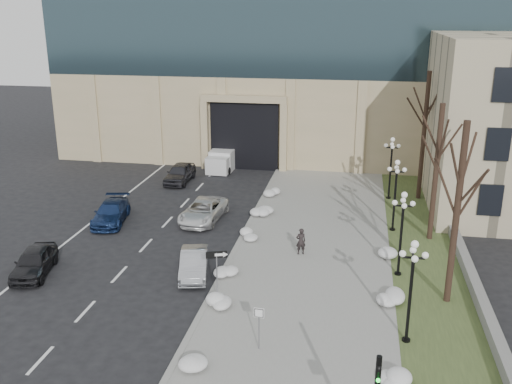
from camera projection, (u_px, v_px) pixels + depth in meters
The scene contains 29 objects.
sidewalk at pixel (311, 257), 32.80m from camera, with size 9.00×40.00×0.12m, color gray.
curb at pixel (234, 251), 33.56m from camera, with size 0.30×40.00×0.14m, color gray.
grass_strip at pixel (427, 266), 31.69m from camera, with size 4.00×40.00×0.10m, color #394924.
stone_wall at pixel (460, 249), 33.13m from camera, with size 0.50×30.00×0.70m, color gray.
car_a at pixel (34, 262), 30.64m from camera, with size 1.69×4.19×1.43m, color black.
car_b at pixel (194, 263), 30.55m from camera, with size 1.41×4.04×1.33m, color #A2A4AA.
car_c at pixel (111, 213), 38.05m from camera, with size 1.93×4.74×1.37m, color navy.
car_d at pixel (203, 211), 38.37m from camera, with size 2.32×5.02×1.39m, color silver.
car_e at pixel (180, 173), 46.81m from camera, with size 1.81×4.50×1.53m, color #313136.
pedestrian at pixel (301, 241), 32.81m from camera, with size 0.58×0.38×1.58m, color black.
box_truck at pixel (225, 158), 50.92m from camera, with size 2.18×5.74×1.80m.
one_way_sign at pixel (220, 261), 26.92m from camera, with size 1.06×0.45×2.83m.
keep_sign at pixel (259, 320), 23.46m from camera, with size 0.44×0.07×2.03m.
snow_clump_b at pixel (184, 364), 22.52m from camera, with size 1.10×1.60×0.36m, color silver.
snow_clump_c at pixel (213, 306), 26.91m from camera, with size 1.10×1.60×0.36m, color silver.
snow_clump_d at pixel (228, 270), 30.57m from camera, with size 1.10×1.60×0.36m, color silver.
snow_clump_e at pixel (248, 234), 35.41m from camera, with size 1.10×1.60×0.36m, color silver.
snow_clump_f at pixel (261, 213), 39.17m from camera, with size 1.10×1.60×0.36m, color silver.
snow_clump_g at pixel (270, 193), 43.29m from camera, with size 1.10×1.60×0.36m, color silver.
snow_clump_h at pixel (395, 384), 21.33m from camera, with size 1.10×1.60×0.36m, color silver.
snow_clump_i at pixel (391, 298), 27.63m from camera, with size 1.10×1.60×0.36m, color silver.
snow_clump_j at pixel (384, 254), 32.56m from camera, with size 1.10×1.60×0.36m, color silver.
lamppost_a at pixel (412, 278), 23.56m from camera, with size 1.18×1.18×4.76m.
lamppost_b at pixel (402, 223), 29.65m from camera, with size 1.18×1.18×4.76m.
lamppost_c at pixel (396, 186), 35.73m from camera, with size 1.18×1.18×4.76m.
lamppost_d at pixel (391, 160), 41.81m from camera, with size 1.18×1.18×4.76m.
tree_near at pixel (460, 189), 26.08m from camera, with size 3.20×3.20×9.00m.
tree_mid at pixel (438, 154), 33.67m from camera, with size 3.20×3.20×8.50m.
tree_far at pixel (425, 118), 40.95m from camera, with size 3.20×3.20×9.50m.
Camera 1 is at (5.77, -16.11, 13.76)m, focal length 40.00 mm.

